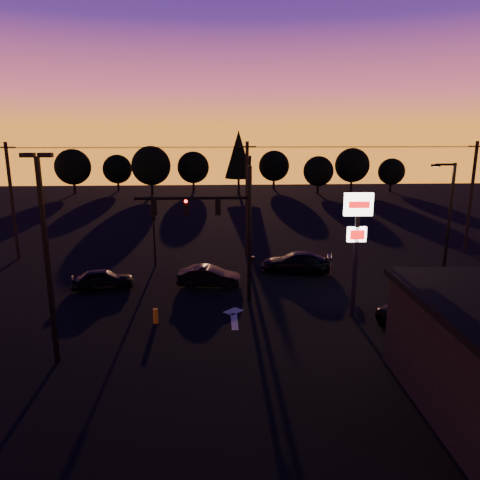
{
  "coord_description": "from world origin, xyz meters",
  "views": [
    {
      "loc": [
        -0.37,
        -22.19,
        10.21
      ],
      "look_at": [
        1.0,
        5.0,
        3.5
      ],
      "focal_mm": 35.0,
      "sensor_mm": 36.0,
      "label": 1
    }
  ],
  "objects_px": {
    "car_right": "(296,262)",
    "pylon_sign": "(357,228)",
    "parking_lot_light": "(46,247)",
    "streetlight": "(448,221)",
    "bollard": "(156,316)",
    "suv_parked": "(423,323)",
    "secondary_signal": "(154,228)",
    "car_left": "(103,279)",
    "car_mid": "(209,277)",
    "traffic_signal_mast": "(222,220)"
  },
  "relations": [
    {
      "from": "traffic_signal_mast",
      "to": "car_mid",
      "type": "height_order",
      "value": "traffic_signal_mast"
    },
    {
      "from": "secondary_signal",
      "to": "car_right",
      "type": "bearing_deg",
      "value": -11.48
    },
    {
      "from": "parking_lot_light",
      "to": "streetlight",
      "type": "height_order",
      "value": "parking_lot_light"
    },
    {
      "from": "traffic_signal_mast",
      "to": "car_right",
      "type": "relative_size",
      "value": 1.73
    },
    {
      "from": "traffic_signal_mast",
      "to": "suv_parked",
      "type": "height_order",
      "value": "traffic_signal_mast"
    },
    {
      "from": "parking_lot_light",
      "to": "pylon_sign",
      "type": "bearing_deg",
      "value": 17.23
    },
    {
      "from": "car_mid",
      "to": "car_left",
      "type": "bearing_deg",
      "value": 98.93
    },
    {
      "from": "pylon_sign",
      "to": "car_right",
      "type": "relative_size",
      "value": 1.37
    },
    {
      "from": "car_left",
      "to": "suv_parked",
      "type": "bearing_deg",
      "value": -124.34
    },
    {
      "from": "streetlight",
      "to": "car_mid",
      "type": "height_order",
      "value": "streetlight"
    },
    {
      "from": "car_left",
      "to": "parking_lot_light",
      "type": "bearing_deg",
      "value": 170.34
    },
    {
      "from": "bollard",
      "to": "car_right",
      "type": "height_order",
      "value": "car_right"
    },
    {
      "from": "parking_lot_light",
      "to": "bollard",
      "type": "distance_m",
      "value": 7.39
    },
    {
      "from": "bollard",
      "to": "pylon_sign",
      "type": "bearing_deg",
      "value": 2.6
    },
    {
      "from": "car_right",
      "to": "pylon_sign",
      "type": "bearing_deg",
      "value": 25.42
    },
    {
      "from": "pylon_sign",
      "to": "car_mid",
      "type": "xyz_separation_m",
      "value": [
        -7.93,
        5.19,
        -4.25
      ]
    },
    {
      "from": "secondary_signal",
      "to": "parking_lot_light",
      "type": "bearing_deg",
      "value": -99.79
    },
    {
      "from": "car_left",
      "to": "suv_parked",
      "type": "distance_m",
      "value": 19.08
    },
    {
      "from": "secondary_signal",
      "to": "traffic_signal_mast",
      "type": "bearing_deg",
      "value": -56.81
    },
    {
      "from": "suv_parked",
      "to": "parking_lot_light",
      "type": "bearing_deg",
      "value": 156.28
    },
    {
      "from": "bollard",
      "to": "car_right",
      "type": "relative_size",
      "value": 0.16
    },
    {
      "from": "parking_lot_light",
      "to": "suv_parked",
      "type": "height_order",
      "value": "parking_lot_light"
    },
    {
      "from": "suv_parked",
      "to": "car_left",
      "type": "bearing_deg",
      "value": 126.49
    },
    {
      "from": "secondary_signal",
      "to": "car_right",
      "type": "height_order",
      "value": "secondary_signal"
    },
    {
      "from": "traffic_signal_mast",
      "to": "streetlight",
      "type": "xyz_separation_m",
      "value": [
        14.01,
        1.51,
        -0.52
      ]
    },
    {
      "from": "secondary_signal",
      "to": "car_left",
      "type": "relative_size",
      "value": 1.13
    },
    {
      "from": "car_mid",
      "to": "bollard",
      "type": "bearing_deg",
      "value": 161.71
    },
    {
      "from": "streetlight",
      "to": "car_mid",
      "type": "xyz_separation_m",
      "value": [
        -14.84,
        1.18,
        -3.75
      ]
    },
    {
      "from": "bollard",
      "to": "suv_parked",
      "type": "relative_size",
      "value": 0.17
    },
    {
      "from": "secondary_signal",
      "to": "car_mid",
      "type": "bearing_deg",
      "value": -49.69
    },
    {
      "from": "parking_lot_light",
      "to": "bollard",
      "type": "relative_size",
      "value": 11.47
    },
    {
      "from": "secondary_signal",
      "to": "pylon_sign",
      "type": "distance_m",
      "value": 15.75
    },
    {
      "from": "parking_lot_light",
      "to": "streetlight",
      "type": "relative_size",
      "value": 1.14
    },
    {
      "from": "car_left",
      "to": "car_right",
      "type": "height_order",
      "value": "car_right"
    },
    {
      "from": "car_mid",
      "to": "pylon_sign",
      "type": "bearing_deg",
      "value": -115.7
    },
    {
      "from": "pylon_sign",
      "to": "suv_parked",
      "type": "xyz_separation_m",
      "value": [
        2.8,
        -2.61,
        -4.27
      ]
    },
    {
      "from": "traffic_signal_mast",
      "to": "car_left",
      "type": "height_order",
      "value": "traffic_signal_mast"
    },
    {
      "from": "traffic_signal_mast",
      "to": "parking_lot_light",
      "type": "relative_size",
      "value": 0.94
    },
    {
      "from": "pylon_sign",
      "to": "streetlight",
      "type": "relative_size",
      "value": 0.85
    },
    {
      "from": "secondary_signal",
      "to": "car_left",
      "type": "distance_m",
      "value": 6.07
    },
    {
      "from": "streetlight",
      "to": "car_left",
      "type": "relative_size",
      "value": 2.09
    },
    {
      "from": "parking_lot_light",
      "to": "suv_parked",
      "type": "distance_m",
      "value": 18.01
    },
    {
      "from": "car_mid",
      "to": "traffic_signal_mast",
      "type": "bearing_deg",
      "value": -155.41
    },
    {
      "from": "traffic_signal_mast",
      "to": "suv_parked",
      "type": "xyz_separation_m",
      "value": [
        9.9,
        -5.11,
        -4.29
      ]
    },
    {
      "from": "traffic_signal_mast",
      "to": "streetlight",
      "type": "distance_m",
      "value": 14.1
    },
    {
      "from": "streetlight",
      "to": "car_right",
      "type": "xyz_separation_m",
      "value": [
        -8.7,
        3.91,
        -3.7
      ]
    },
    {
      "from": "traffic_signal_mast",
      "to": "parking_lot_light",
      "type": "height_order",
      "value": "parking_lot_light"
    },
    {
      "from": "bollard",
      "to": "suv_parked",
      "type": "xyz_separation_m",
      "value": [
        13.47,
        -2.13,
        0.24
      ]
    },
    {
      "from": "car_mid",
      "to": "secondary_signal",
      "type": "bearing_deg",
      "value": 47.8
    },
    {
      "from": "streetlight",
      "to": "suv_parked",
      "type": "xyz_separation_m",
      "value": [
        -4.11,
        -6.62,
        -3.78
      ]
    }
  ]
}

